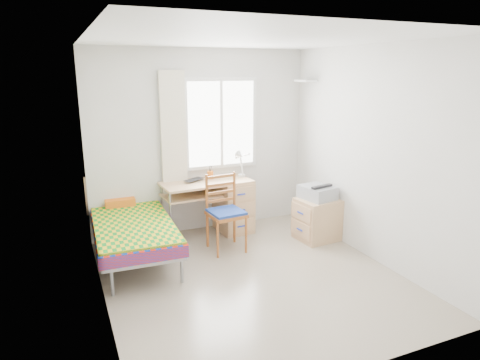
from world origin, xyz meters
The scene contains 17 objects.
floor centered at (0.00, 0.00, 0.00)m, with size 3.50×3.50×0.00m, color #BCAD93.
ceiling centered at (0.00, 0.00, 2.60)m, with size 3.50×3.50×0.00m, color white.
wall_back centered at (0.00, 1.75, 1.30)m, with size 3.20×3.20×0.00m, color silver.
wall_left centered at (-1.60, 0.00, 1.30)m, with size 3.50×3.50×0.00m, color silver.
wall_right centered at (1.60, 0.00, 1.30)m, with size 3.50×3.50×0.00m, color silver.
window centered at (0.30, 1.73, 1.55)m, with size 1.10×0.04×1.30m.
curtain centered at (-0.42, 1.68, 1.45)m, with size 0.35×0.05×1.70m, color beige.
floating_shelf centered at (1.49, 1.40, 2.15)m, with size 0.20×0.32×0.03m, color white.
bed centered at (-1.14, 1.16, 0.42)m, with size 1.00×2.03×0.86m.
desk centered at (0.31, 1.47, 0.43)m, with size 1.29×0.65×0.78m.
chair centered at (0.03, 0.90, 0.56)m, with size 0.47×0.47×1.00m.
cabinet centered at (1.31, 0.69, 0.29)m, with size 0.58×0.52×0.58m.
printer centered at (1.32, 0.72, 0.67)m, with size 0.45×0.50×0.19m.
laptop centered at (-0.16, 1.52, 0.80)m, with size 0.33×0.21×0.03m, color black.
pen_cup centered at (0.08, 1.60, 0.84)m, with size 0.09×0.09×0.11m, color #E35A19.
task_lamp centered at (0.48, 1.43, 1.05)m, with size 0.23×0.33×0.42m.
book centered at (-0.24, 1.49, 0.59)m, with size 0.17×0.24×0.02m, color gray.
Camera 1 is at (-1.89, -4.04, 2.29)m, focal length 32.00 mm.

